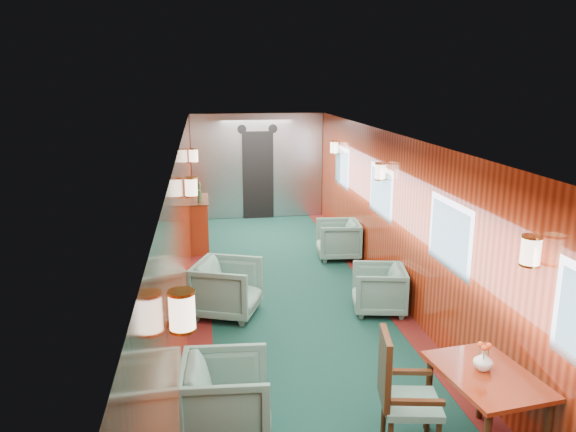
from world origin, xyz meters
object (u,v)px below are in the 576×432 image
object	(u,v)px
side_chair	(399,390)
armchair_right_near	(379,289)
credenza	(200,223)
armchair_right_far	(338,240)
dining_table	(486,386)
armchair_left_far	(227,288)
armchair_left_near	(226,398)

from	to	relation	value
side_chair	armchair_right_near	xyz separation A→B (m)	(0.77, 2.95, -0.28)
credenza	armchair_right_far	bearing A→B (deg)	-21.75
armchair_right_near	armchair_right_far	xyz separation A→B (m)	(0.01, 2.41, 0.02)
dining_table	armchair_left_far	world-z (taller)	armchair_left_far
dining_table	credenza	xyz separation A→B (m)	(-2.41, 6.44, -0.14)
side_chair	armchair_right_far	size ratio (longest dim) A/B	1.49
dining_table	armchair_left_far	size ratio (longest dim) A/B	1.30
credenza	armchair_left_near	size ratio (longest dim) A/B	1.54
side_chair	armchair_right_near	distance (m)	3.06
side_chair	armchair_right_near	size ratio (longest dim) A/B	1.56
credenza	armchair_right_far	distance (m)	2.65
dining_table	armchair_right_near	distance (m)	3.07
armchair_left_near	armchair_right_far	xyz separation A→B (m)	(2.23, 4.87, -0.02)
credenza	armchair_left_far	world-z (taller)	credenza
side_chair	dining_table	bearing A→B (deg)	2.41
armchair_right_far	dining_table	bearing A→B (deg)	5.09
dining_table	side_chair	xyz separation A→B (m)	(-0.73, 0.10, -0.03)
dining_table	armchair_left_near	size ratio (longest dim) A/B	1.36
side_chair	armchair_right_far	xyz separation A→B (m)	(0.78, 5.36, -0.26)
credenza	armchair_left_far	distance (m)	3.20
credenza	armchair_right_near	bearing A→B (deg)	-54.15
credenza	side_chair	bearing A→B (deg)	-75.16
side_chair	armchair_right_far	distance (m)	5.42
credenza	armchair_right_near	size ratio (longest dim) A/B	1.73
side_chair	armchair_left_near	distance (m)	1.55
side_chair	armchair_right_far	world-z (taller)	side_chair
armchair_right_near	armchair_right_far	bearing A→B (deg)	-168.82
armchair_left_near	armchair_right_far	distance (m)	5.35
armchair_right_far	armchair_left_far	bearing A→B (deg)	-38.01
dining_table	armchair_left_near	distance (m)	2.28
armchair_right_near	armchair_left_far	bearing A→B (deg)	-84.49
side_chair	armchair_right_far	bearing A→B (deg)	92.11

